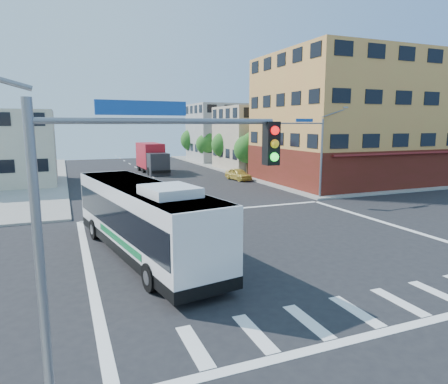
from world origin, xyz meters
name	(u,v)px	position (x,y,z in m)	size (l,w,h in m)	color
ground	(272,245)	(0.00, 0.00, 0.00)	(120.00, 120.00, 0.00)	black
sidewalk_ne	(355,163)	(35.00, 35.00, 0.07)	(50.00, 50.00, 0.15)	gray
corner_building_ne	(349,130)	(19.99, 18.48, 5.89)	(18.10, 15.44, 14.00)	#BD8D44
building_east_near	(262,138)	(16.98, 33.98, 4.51)	(12.06, 10.06, 9.00)	tan
building_east_far	(226,133)	(16.98, 47.98, 5.01)	(12.06, 10.06, 10.00)	#9E9E99
signal_mast_ne	(306,143)	(9.08, 10.62, 4.98)	(7.91, 1.13, 8.07)	slate
signal_mast_sw	(132,204)	(-9.08, -10.64, 4.98)	(7.91, 1.01, 8.07)	slate
street_tree_a	(249,147)	(11.90, 27.92, 3.59)	(3.60, 3.60, 5.53)	#3B2415
street_tree_b	(225,143)	(11.90, 35.92, 3.75)	(3.80, 3.80, 5.79)	#3B2415
street_tree_c	(207,143)	(11.90, 43.92, 3.46)	(3.40, 3.40, 5.29)	#3B2415
street_tree_d	(192,139)	(11.90, 51.92, 3.88)	(4.00, 4.00, 6.03)	#3B2415
transit_bus	(143,218)	(-6.80, 0.89, 1.95)	(5.12, 13.75, 3.98)	black
box_truck	(152,159)	(0.94, 35.30, 1.92)	(2.89, 8.86, 3.95)	#242529
parked_car	(238,174)	(8.81, 24.21, 0.69)	(1.63, 4.04, 1.38)	gold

